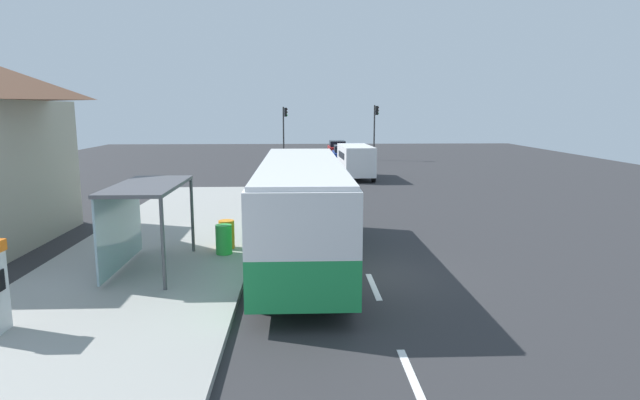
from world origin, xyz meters
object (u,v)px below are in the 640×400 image
sedan_near (343,153)px  traffic_light_far_side (284,125)px  bus_shelter (137,204)px  white_van (356,159)px  bus (301,205)px  recycling_bin_green (224,239)px  traffic_light_near_side (375,124)px  sedan_far (337,148)px  recycling_bin_orange (227,234)px

sedan_near → traffic_light_far_side: bearing=155.6°
bus_shelter → white_van: bearing=68.3°
bus → recycling_bin_green: bus is taller
sedan_near → recycling_bin_green: bearing=-101.4°
white_van → traffic_light_near_side: bearing=76.4°
sedan_near → traffic_light_far_side: (-5.40, 2.45, 2.54)m
bus → sedan_near: bearing=83.0°
bus → sedan_near: bus is taller
bus → sedan_near: 32.87m
bus → bus_shelter: bus is taller
sedan_far → bus_shelter: bus_shelter is taller
bus → bus_shelter: (-4.70, -1.02, 0.25)m
recycling_bin_green → recycling_bin_orange: (0.00, 0.70, 0.00)m
bus → recycling_bin_orange: bearing=154.0°
recycling_bin_green → bus_shelter: 3.06m
sedan_far → bus_shelter: 41.89m
traffic_light_near_side → recycling_bin_green: bearing=-106.0°
sedan_far → traffic_light_near_side: size_ratio=0.85×
traffic_light_far_side → recycling_bin_orange: bearing=-91.9°
bus → white_van: (3.91, 20.59, -0.50)m
bus → white_van: 20.97m
recycling_bin_orange → traffic_light_far_side: size_ratio=0.19×
bus → traffic_light_far_side: bearing=92.3°
sedan_near → recycling_bin_orange: sedan_near is taller
recycling_bin_orange → traffic_light_near_side: 34.54m
sedan_far → traffic_light_near_side: 7.03m
sedan_far → traffic_light_far_side: size_ratio=0.88×
sedan_far → recycling_bin_orange: bearing=-99.5°
white_van → recycling_bin_orange: white_van is taller
traffic_light_far_side → bus_shelter: (-3.31, -36.07, -1.23)m
recycling_bin_orange → traffic_light_far_side: traffic_light_far_side is taller
sedan_far → bus_shelter: size_ratio=1.10×
recycling_bin_green → traffic_light_far_side: traffic_light_far_side is taller
white_van → sedan_near: bearing=89.5°
white_van → recycling_bin_green: size_ratio=5.55×
bus → traffic_light_far_side: 35.11m
white_van → sedan_far: (0.10, 19.34, -0.55)m
traffic_light_far_side → bus_shelter: 36.24m
sedan_near → recycling_bin_green: size_ratio=4.68×
sedan_far → recycling_bin_orange: sedan_far is taller
recycling_bin_green → traffic_light_near_side: (9.70, 33.73, 2.77)m
traffic_light_near_side → traffic_light_far_side: 8.64m
bus → bus_shelter: size_ratio=2.75×
recycling_bin_orange → traffic_light_far_side: bearing=88.1°
traffic_light_far_side → sedan_near: bearing=-24.4°
sedan_far → sedan_near: bearing=-90.0°
recycling_bin_green → bus_shelter: (-2.21, -1.54, 1.44)m
white_van → sedan_far: size_ratio=1.20×
bus → recycling_bin_orange: 3.01m
bus → white_van: bus is taller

